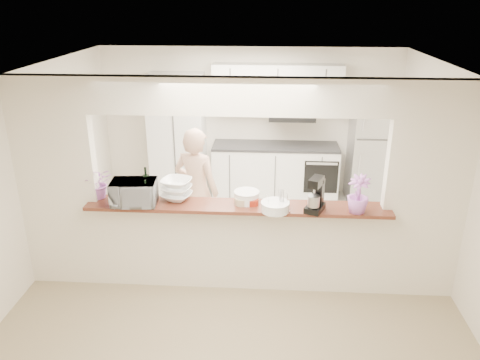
# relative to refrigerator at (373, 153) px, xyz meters

# --- Properties ---
(floor) EXTENTS (6.00, 6.00, 0.00)m
(floor) POSITION_rel_refrigerator_xyz_m (-2.05, -2.65, -0.85)
(floor) COLOR tan
(floor) RESTS_ON ground
(tile_overlay) EXTENTS (5.00, 2.90, 0.01)m
(tile_overlay) POSITION_rel_refrigerator_xyz_m (-2.05, -1.10, -0.84)
(tile_overlay) COLOR beige
(tile_overlay) RESTS_ON floor
(partition) EXTENTS (5.00, 0.15, 2.50)m
(partition) POSITION_rel_refrigerator_xyz_m (-2.05, -2.65, 0.63)
(partition) COLOR white
(partition) RESTS_ON floor
(bar_counter) EXTENTS (3.40, 0.38, 1.09)m
(bar_counter) POSITION_rel_refrigerator_xyz_m (-2.05, -2.65, -0.27)
(bar_counter) COLOR white
(bar_counter) RESTS_ON floor
(kitchen_cabinets) EXTENTS (3.15, 0.62, 2.25)m
(kitchen_cabinets) POSITION_rel_refrigerator_xyz_m (-2.24, 0.07, 0.12)
(kitchen_cabinets) COLOR silver
(kitchen_cabinets) RESTS_ON floor
(refrigerator) EXTENTS (0.75, 0.70, 1.70)m
(refrigerator) POSITION_rel_refrigerator_xyz_m (0.00, 0.00, 0.00)
(refrigerator) COLOR #B9B9BE
(refrigerator) RESTS_ON floor
(flower_left) EXTENTS (0.40, 0.37, 0.37)m
(flower_left) POSITION_rel_refrigerator_xyz_m (-3.65, -2.60, 0.42)
(flower_left) COLOR #E87AD4
(flower_left) RESTS_ON bar_counter
(wine_bottle_a) EXTENTS (0.08, 0.08, 0.38)m
(wine_bottle_a) POSITION_rel_refrigerator_xyz_m (-3.10, -2.58, 0.39)
(wine_bottle_a) COLOR black
(wine_bottle_a) RESTS_ON bar_counter
(wine_bottle_b) EXTENTS (0.06, 0.06, 0.31)m
(wine_bottle_b) POSITION_rel_refrigerator_xyz_m (-3.05, -2.80, 0.36)
(wine_bottle_b) COLOR black
(wine_bottle_b) RESTS_ON bar_counter
(toaster_oven) EXTENTS (0.52, 0.38, 0.27)m
(toaster_oven) POSITION_rel_refrigerator_xyz_m (-3.20, -2.75, 0.38)
(toaster_oven) COLOR #ACADB1
(toaster_oven) RESTS_ON bar_counter
(serving_bowls) EXTENTS (0.40, 0.40, 0.24)m
(serving_bowls) POSITION_rel_refrigerator_xyz_m (-2.75, -2.60, 0.36)
(serving_bowls) COLOR white
(serving_bowls) RESTS_ON bar_counter
(plate_stack_a) EXTENTS (0.29, 0.29, 0.13)m
(plate_stack_a) POSITION_rel_refrigerator_xyz_m (-1.95, -2.62, 0.31)
(plate_stack_a) COLOR white
(plate_stack_a) RESTS_ON bar_counter
(plate_stack_b) EXTENTS (0.31, 0.31, 0.11)m
(plate_stack_b) POSITION_rel_refrigerator_xyz_m (-1.63, -2.84, 0.29)
(plate_stack_b) COLOR white
(plate_stack_b) RESTS_ON bar_counter
(red_bowl) EXTENTS (0.15, 0.15, 0.07)m
(red_bowl) POSITION_rel_refrigerator_xyz_m (-1.89, -2.68, 0.28)
(red_bowl) COLOR maroon
(red_bowl) RESTS_ON bar_counter
(tan_bowl) EXTENTS (0.17, 0.17, 0.08)m
(tan_bowl) POSITION_rel_refrigerator_xyz_m (-2.00, -2.68, 0.28)
(tan_bowl) COLOR tan
(tan_bowl) RESTS_ON bar_counter
(utensil_caddy) EXTENTS (0.27, 0.18, 0.23)m
(utensil_caddy) POSITION_rel_refrigerator_xyz_m (-1.60, -2.80, 0.34)
(utensil_caddy) COLOR silver
(utensil_caddy) RESTS_ON bar_counter
(stand_mixer) EXTENTS (0.26, 0.30, 0.39)m
(stand_mixer) POSITION_rel_refrigerator_xyz_m (-1.19, -2.79, 0.41)
(stand_mixer) COLOR black
(stand_mixer) RESTS_ON bar_counter
(flower_right) EXTENTS (0.31, 0.31, 0.42)m
(flower_right) POSITION_rel_refrigerator_xyz_m (-0.75, -2.80, 0.45)
(flower_right) COLOR #B769C3
(flower_right) RESTS_ON bar_counter
(person) EXTENTS (0.73, 0.60, 1.72)m
(person) POSITION_rel_refrigerator_xyz_m (-2.65, -1.82, 0.01)
(person) COLOR #DEAD90
(person) RESTS_ON floor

